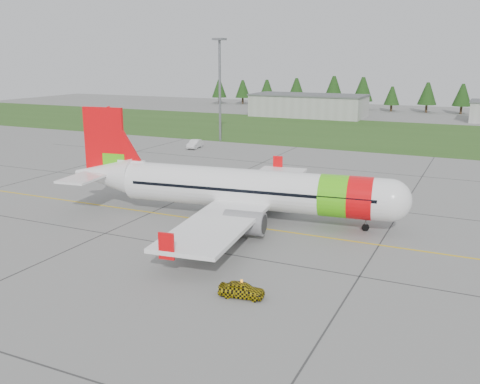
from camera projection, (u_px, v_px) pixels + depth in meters
The scene contains 9 objects.
ground at pixel (244, 257), 46.16m from camera, with size 320.00×320.00×0.00m, color gray.
aircraft at pixel (244, 189), 56.21m from camera, with size 37.53×34.82×11.38m.
follow_me_car at pixel (242, 275), 38.07m from camera, with size 1.35×1.15×3.36m, color gold.
service_van at pixel (195, 135), 100.65m from camera, with size 1.70×1.61×4.88m, color silver.
grass_strip at pixel (398, 135), 118.17m from camera, with size 320.00×50.00×0.03m, color #30561E.
taxi_guideline at pixel (278, 230), 53.18m from camera, with size 120.00×0.25×0.02m, color gold.
hangar_west at pixel (308, 106), 154.34m from camera, with size 32.00×14.00×6.00m, color #A8A8A3.
floodlight_mast at pixel (220, 92), 107.78m from camera, with size 0.50×0.50×20.00m, color slate.
treeline at pixel (429, 96), 166.12m from camera, with size 160.00×8.00×10.00m, color #1C3F14, non-canonical shape.
Camera 1 is at (18.04, -39.44, 16.78)m, focal length 40.00 mm.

